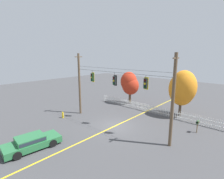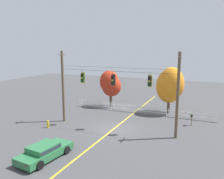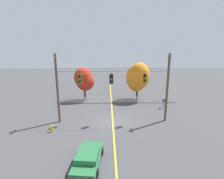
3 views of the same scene
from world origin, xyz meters
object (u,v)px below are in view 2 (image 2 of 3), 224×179
traffic_signal_southbound_primary (113,80)px  roadside_mailbox (192,116)px  traffic_signal_westbound_side (82,78)px  autumn_maple_near_fence (110,84)px  fire_hydrant (48,124)px  autumn_maple_mid (171,84)px  parked_car (45,151)px  traffic_signal_northbound_secondary (150,81)px

traffic_signal_southbound_primary → roadside_mailbox: traffic_signal_southbound_primary is taller
traffic_signal_westbound_side → autumn_maple_near_fence: size_ratio=0.28×
traffic_signal_westbound_side → fire_hydrant: size_ratio=1.78×
autumn_maple_mid → fire_hydrant: 15.56m
traffic_signal_southbound_primary → autumn_maple_mid: bearing=61.5°
traffic_signal_westbound_side → autumn_maple_near_fence: bearing=93.3°
traffic_signal_southbound_primary → autumn_maple_mid: (4.40, 8.12, -1.32)m
parked_car → traffic_signal_southbound_primary: bearing=76.2°
traffic_signal_westbound_side → traffic_signal_southbound_primary: same height
autumn_maple_near_fence → autumn_maple_mid: 8.46m
autumn_maple_near_fence → autumn_maple_mid: autumn_maple_mid is taller
traffic_signal_northbound_secondary → roadside_mailbox: traffic_signal_northbound_secondary is taller
autumn_maple_mid → traffic_signal_northbound_secondary: bearing=-94.3°
traffic_signal_westbound_side → traffic_signal_southbound_primary: bearing=-0.0°
autumn_maple_mid → fire_hydrant: autumn_maple_mid is taller
traffic_signal_southbound_primary → parked_car: 9.64m
autumn_maple_near_fence → roadside_mailbox: size_ratio=3.95×
traffic_signal_northbound_secondary → autumn_maple_mid: traffic_signal_northbound_secondary is taller
fire_hydrant → roadside_mailbox: (13.79, 6.89, 0.67)m
parked_car → autumn_maple_mid: bearing=68.6°
traffic_signal_northbound_secondary → fire_hydrant: 11.53m
roadside_mailbox → traffic_signal_southbound_primary: bearing=-150.0°
autumn_maple_mid → parked_car: size_ratio=1.28×
traffic_signal_northbound_secondary → roadside_mailbox: bearing=49.7°
autumn_maple_mid → parked_car: 17.89m
traffic_signal_southbound_primary → autumn_maple_near_fence: traffic_signal_southbound_primary is taller
traffic_signal_northbound_secondary → parked_car: bearing=-125.2°
traffic_signal_southbound_primary → fire_hydrant: traffic_signal_southbound_primary is taller
autumn_maple_near_fence → roadside_mailbox: (11.47, -3.98, -2.22)m
traffic_signal_westbound_side → roadside_mailbox: (10.99, 4.30, -4.10)m
traffic_signal_westbound_side → traffic_signal_northbound_secondary: 7.35m
autumn_maple_near_fence → autumn_maple_mid: size_ratio=0.87×
traffic_signal_northbound_secondary → parked_car: size_ratio=0.29×
traffic_signal_westbound_side → autumn_maple_mid: traffic_signal_westbound_side is taller
traffic_signal_southbound_primary → roadside_mailbox: size_ratio=1.11×
traffic_signal_southbound_primary → parked_car: (-2.03, -8.27, -4.51)m
traffic_signal_northbound_secondary → autumn_maple_mid: size_ratio=0.23×
fire_hydrant → roadside_mailbox: bearing=26.6°
fire_hydrant → roadside_mailbox: roadside_mailbox is taller
traffic_signal_westbound_side → fire_hydrant: (-2.80, -2.59, -4.76)m
parked_car → autumn_maple_near_fence: bearing=96.9°
traffic_signal_westbound_side → parked_car: traffic_signal_westbound_side is taller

